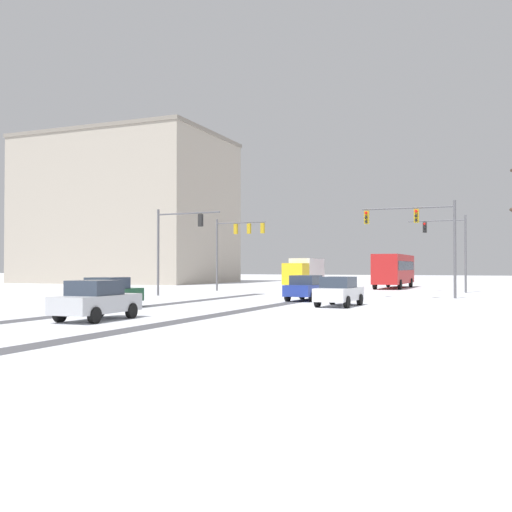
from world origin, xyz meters
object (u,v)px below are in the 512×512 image
object	(u,v)px
car_silver_fourth	(96,300)
traffic_signal_near_left	(174,237)
bus_oncoming	(394,269)
car_blue_lead	(307,288)
traffic_signal_near_right	(421,229)
car_white_second	(339,291)
box_truck_delivery	(304,272)
traffic_signal_far_right	(450,241)
office_building_far_left_block	(127,211)
car_dark_green_third	(109,293)
traffic_signal_far_left	(236,238)

from	to	relation	value
car_silver_fourth	traffic_signal_near_left	bearing A→B (deg)	111.45
bus_oncoming	car_blue_lead	bearing A→B (deg)	-93.21
traffic_signal_near_right	car_white_second	world-z (taller)	traffic_signal_near_right
car_silver_fourth	bus_oncoming	xyz separation A→B (m)	(4.94, 41.62, 1.18)
car_white_second	box_truck_delivery	bearing A→B (deg)	111.69
traffic_signal_near_left	traffic_signal_far_right	bearing A→B (deg)	37.45
traffic_signal_near_left	car_blue_lead	world-z (taller)	traffic_signal_near_left
car_blue_lead	office_building_far_left_block	xyz separation A→B (m)	(-36.54, 33.02, 9.15)
traffic_signal_near_right	car_dark_green_third	bearing A→B (deg)	-132.95
traffic_signal_near_left	car_dark_green_third	distance (m)	13.90
car_white_second	car_silver_fourth	xyz separation A→B (m)	(-6.87, -12.14, 0.00)
bus_oncoming	car_white_second	bearing A→B (deg)	-86.25
traffic_signal_near_left	traffic_signal_far_right	distance (m)	23.23
car_white_second	car_silver_fourth	distance (m)	13.95
traffic_signal_far_right	traffic_signal_near_left	bearing A→B (deg)	-142.55
traffic_signal_near_left	office_building_far_left_block	distance (m)	40.55
traffic_signal_near_right	car_white_second	size ratio (longest dim) A/B	1.56
traffic_signal_near_right	box_truck_delivery	world-z (taller)	traffic_signal_near_right
car_white_second	bus_oncoming	xyz separation A→B (m)	(-1.93, 29.48, 1.18)
traffic_signal_far_left	traffic_signal_far_right	distance (m)	18.43
car_silver_fourth	car_blue_lead	bearing A→B (deg)	78.03
traffic_signal_far_left	traffic_signal_far_right	xyz separation A→B (m)	(17.95, 4.15, -0.40)
traffic_signal_near_left	car_white_second	distance (m)	16.15
traffic_signal_far_left	car_dark_green_third	world-z (taller)	traffic_signal_far_left
traffic_signal_far_right	car_blue_lead	xyz separation A→B (m)	(-7.50, -16.19, -3.53)
traffic_signal_near_right	car_silver_fourth	xyz separation A→B (m)	(-10.19, -20.85, -3.83)
car_white_second	traffic_signal_far_right	bearing A→B (deg)	78.65
traffic_signal_far_left	car_dark_green_third	xyz separation A→B (m)	(3.17, -22.90, -3.94)
box_truck_delivery	car_blue_lead	bearing A→B (deg)	-71.80
car_white_second	office_building_far_left_block	world-z (taller)	office_building_far_left_block
traffic_signal_far_right	traffic_signal_far_left	bearing A→B (deg)	-166.99
car_dark_green_third	traffic_signal_far_right	bearing A→B (deg)	61.34
traffic_signal_near_right	car_silver_fourth	bearing A→B (deg)	-116.06
traffic_signal_far_left	car_blue_lead	world-z (taller)	traffic_signal_far_left
traffic_signal_near_left	traffic_signal_near_right	distance (m)	17.70
traffic_signal_far_left	bus_oncoming	size ratio (longest dim) A/B	0.59
car_white_second	office_building_far_left_block	xyz separation A→B (m)	(-39.86, 37.63, 9.15)
traffic_signal_near_right	car_blue_lead	world-z (taller)	traffic_signal_near_right
car_blue_lead	traffic_signal_near_left	bearing A→B (deg)	169.30
car_white_second	bus_oncoming	bearing A→B (deg)	93.75
bus_oncoming	box_truck_delivery	bearing A→B (deg)	-159.37
bus_oncoming	traffic_signal_far_right	bearing A→B (deg)	-54.90
traffic_signal_far_left	car_white_second	world-z (taller)	traffic_signal_far_left
traffic_signal_near_right	car_blue_lead	distance (m)	8.70
traffic_signal_near_left	bus_oncoming	distance (m)	26.04
traffic_signal_far_left	traffic_signal_near_left	bearing A→B (deg)	-92.80
car_white_second	car_dark_green_third	xyz separation A→B (m)	(-10.61, -6.26, 0.00)
traffic_signal_far_left	box_truck_delivery	size ratio (longest dim) A/B	0.88
traffic_signal_near_left	traffic_signal_far_left	bearing A→B (deg)	87.20
traffic_signal_near_left	office_building_far_left_block	world-z (taller)	office_building_far_left_block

